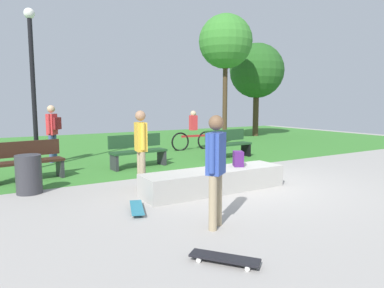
{
  "coord_description": "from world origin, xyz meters",
  "views": [
    {
      "loc": [
        -4.9,
        -5.81,
        1.82
      ],
      "look_at": [
        -0.99,
        0.8,
        0.88
      ],
      "focal_mm": 32.19,
      "sensor_mm": 36.0,
      "label": 1
    }
  ],
  "objects_px": {
    "tree_leaning_ash": "(226,42)",
    "trash_bin": "(29,174)",
    "skater_watching": "(141,144)",
    "park_bench_far_left": "(26,160)",
    "backpack_on_ledge": "(238,159)",
    "park_bench_near_path": "(228,143)",
    "skateboard_by_ledge": "(137,208)",
    "cyclist_on_bicycle": "(193,133)",
    "lamp_post": "(32,73)",
    "pedestrian_with_backpack": "(53,128)",
    "skater_performing_trick": "(216,163)",
    "tree_tall_oak": "(257,71)",
    "skateboard_spare": "(225,258)",
    "concrete_ledge": "(215,180)",
    "park_bench_center_lawn": "(138,150)"
  },
  "relations": [
    {
      "from": "tree_leaning_ash",
      "to": "trash_bin",
      "type": "height_order",
      "value": "tree_leaning_ash"
    },
    {
      "from": "skater_watching",
      "to": "park_bench_far_left",
      "type": "bearing_deg",
      "value": 134.32
    },
    {
      "from": "backpack_on_ledge",
      "to": "trash_bin",
      "type": "distance_m",
      "value": 4.28
    },
    {
      "from": "park_bench_near_path",
      "to": "trash_bin",
      "type": "relative_size",
      "value": 2.1
    },
    {
      "from": "park_bench_near_path",
      "to": "skateboard_by_ledge",
      "type": "bearing_deg",
      "value": -141.21
    },
    {
      "from": "backpack_on_ledge",
      "to": "cyclist_on_bicycle",
      "type": "bearing_deg",
      "value": -172.84
    },
    {
      "from": "lamp_post",
      "to": "pedestrian_with_backpack",
      "type": "relative_size",
      "value": 2.48
    },
    {
      "from": "skater_performing_trick",
      "to": "pedestrian_with_backpack",
      "type": "xyz_separation_m",
      "value": [
        -1.11,
        6.99,
        0.08
      ]
    },
    {
      "from": "tree_leaning_ash",
      "to": "tree_tall_oak",
      "type": "xyz_separation_m",
      "value": [
        3.15,
        1.54,
        -0.99
      ]
    },
    {
      "from": "backpack_on_ledge",
      "to": "skater_performing_trick",
      "type": "bearing_deg",
      "value": -17.05
    },
    {
      "from": "skateboard_spare",
      "to": "park_bench_far_left",
      "type": "xyz_separation_m",
      "value": [
        -1.52,
        5.7,
        0.42
      ]
    },
    {
      "from": "skater_performing_trick",
      "to": "park_bench_far_left",
      "type": "xyz_separation_m",
      "value": [
        -2.06,
        4.72,
        -0.47
      ]
    },
    {
      "from": "trash_bin",
      "to": "skateboard_spare",
      "type": "bearing_deg",
      "value": -70.34
    },
    {
      "from": "lamp_post",
      "to": "cyclist_on_bicycle",
      "type": "bearing_deg",
      "value": 9.63
    },
    {
      "from": "lamp_post",
      "to": "cyclist_on_bicycle",
      "type": "height_order",
      "value": "lamp_post"
    },
    {
      "from": "skateboard_by_ledge",
      "to": "lamp_post",
      "type": "distance_m",
      "value": 5.66
    },
    {
      "from": "skateboard_spare",
      "to": "park_bench_far_left",
      "type": "distance_m",
      "value": 5.91
    },
    {
      "from": "skater_performing_trick",
      "to": "skater_watching",
      "type": "height_order",
      "value": "skater_watching"
    },
    {
      "from": "concrete_ledge",
      "to": "pedestrian_with_backpack",
      "type": "height_order",
      "value": "pedestrian_with_backpack"
    },
    {
      "from": "cyclist_on_bicycle",
      "to": "skateboard_spare",
      "type": "bearing_deg",
      "value": -118.61
    },
    {
      "from": "skater_watching",
      "to": "lamp_post",
      "type": "xyz_separation_m",
      "value": [
        -1.61,
        3.6,
        1.63
      ]
    },
    {
      "from": "lamp_post",
      "to": "pedestrian_with_backpack",
      "type": "xyz_separation_m",
      "value": [
        0.55,
        0.73,
        -1.55
      ]
    },
    {
      "from": "backpack_on_ledge",
      "to": "trash_bin",
      "type": "relative_size",
      "value": 0.41
    },
    {
      "from": "skateboard_spare",
      "to": "tree_tall_oak",
      "type": "xyz_separation_m",
      "value": [
        10.1,
        11.13,
        3.36
      ]
    },
    {
      "from": "skater_performing_trick",
      "to": "park_bench_near_path",
      "type": "xyz_separation_m",
      "value": [
        3.92,
        5.0,
        -0.47
      ]
    },
    {
      "from": "skateboard_by_ledge",
      "to": "pedestrian_with_backpack",
      "type": "bearing_deg",
      "value": 94.06
    },
    {
      "from": "park_bench_near_path",
      "to": "tree_leaning_ash",
      "type": "xyz_separation_m",
      "value": [
        2.48,
        3.61,
        3.93
      ]
    },
    {
      "from": "skater_performing_trick",
      "to": "concrete_ledge",
      "type": "bearing_deg",
      "value": 56.01
    },
    {
      "from": "skater_performing_trick",
      "to": "pedestrian_with_backpack",
      "type": "height_order",
      "value": "pedestrian_with_backpack"
    },
    {
      "from": "backpack_on_ledge",
      "to": "pedestrian_with_backpack",
      "type": "distance_m",
      "value": 5.99
    },
    {
      "from": "park_bench_far_left",
      "to": "skateboard_spare",
      "type": "bearing_deg",
      "value": -75.11
    },
    {
      "from": "skater_watching",
      "to": "park_bench_near_path",
      "type": "distance_m",
      "value": 4.63
    },
    {
      "from": "skater_watching",
      "to": "cyclist_on_bicycle",
      "type": "bearing_deg",
      "value": 48.81
    },
    {
      "from": "park_bench_far_left",
      "to": "tree_leaning_ash",
      "type": "distance_m",
      "value": 10.11
    },
    {
      "from": "park_bench_center_lawn",
      "to": "tree_tall_oak",
      "type": "bearing_deg",
      "value": 30.57
    },
    {
      "from": "skater_performing_trick",
      "to": "park_bench_far_left",
      "type": "height_order",
      "value": "skater_performing_trick"
    },
    {
      "from": "tree_leaning_ash",
      "to": "backpack_on_ledge",
      "type": "bearing_deg",
      "value": -123.93
    },
    {
      "from": "backpack_on_ledge",
      "to": "skater_performing_trick",
      "type": "height_order",
      "value": "skater_performing_trick"
    },
    {
      "from": "tree_leaning_ash",
      "to": "lamp_post",
      "type": "distance_m",
      "value": 8.6
    },
    {
      "from": "skateboard_spare",
      "to": "pedestrian_with_backpack",
      "type": "bearing_deg",
      "value": 94.08
    },
    {
      "from": "skateboard_by_ledge",
      "to": "park_bench_far_left",
      "type": "distance_m",
      "value": 3.72
    },
    {
      "from": "skater_watching",
      "to": "skater_performing_trick",
      "type": "bearing_deg",
      "value": -88.8
    },
    {
      "from": "skateboard_by_ledge",
      "to": "skateboard_spare",
      "type": "relative_size",
      "value": 1.1
    },
    {
      "from": "park_bench_near_path",
      "to": "tree_tall_oak",
      "type": "bearing_deg",
      "value": 42.4
    },
    {
      "from": "trash_bin",
      "to": "cyclist_on_bicycle",
      "type": "distance_m",
      "value": 7.12
    },
    {
      "from": "trash_bin",
      "to": "pedestrian_with_backpack",
      "type": "xyz_separation_m",
      "value": [
        1.02,
        3.54,
        0.65
      ]
    },
    {
      "from": "skater_watching",
      "to": "backpack_on_ledge",
      "type": "bearing_deg",
      "value": -25.73
    },
    {
      "from": "park_bench_center_lawn",
      "to": "cyclist_on_bicycle",
      "type": "xyz_separation_m",
      "value": [
        3.14,
        2.24,
        0.15
      ]
    },
    {
      "from": "park_bench_center_lawn",
      "to": "tree_tall_oak",
      "type": "xyz_separation_m",
      "value": [
        8.78,
        5.19,
        2.94
      ]
    },
    {
      "from": "tree_tall_oak",
      "to": "pedestrian_with_backpack",
      "type": "relative_size",
      "value": 2.83
    }
  ]
}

